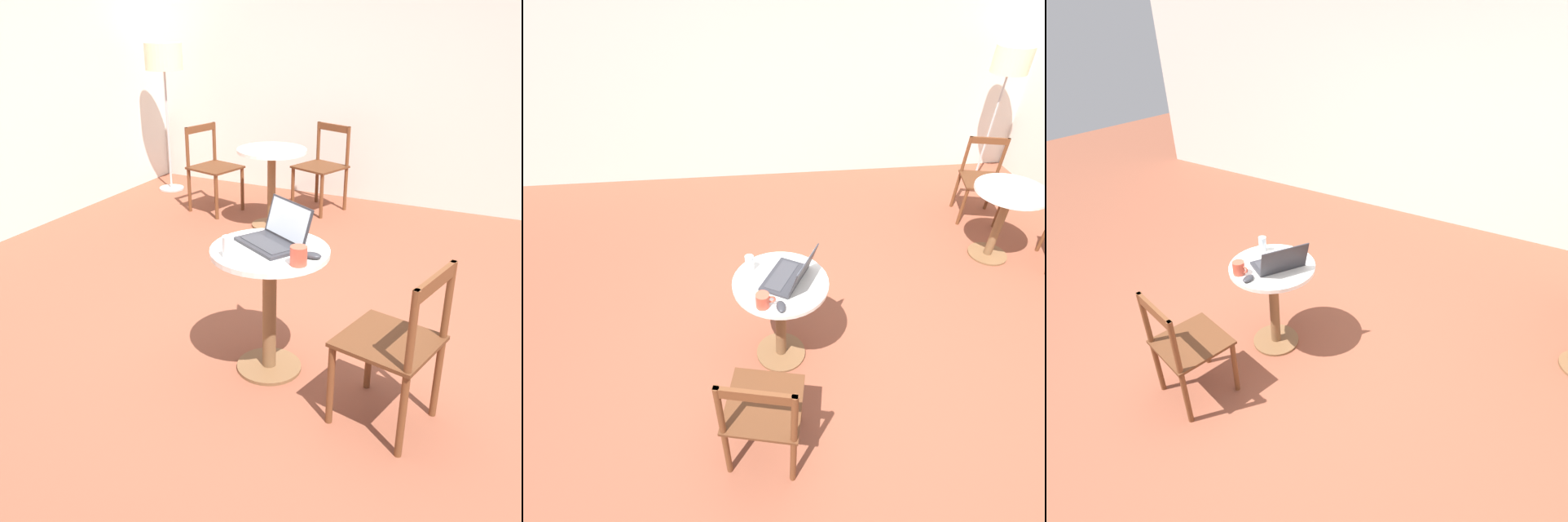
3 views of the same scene
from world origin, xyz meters
The scene contains 12 objects.
ground_plane centered at (0.00, 0.00, 0.00)m, with size 16.00×16.00×0.00m, color brown.
wall_side centered at (3.23, 0.00, 1.35)m, with size 0.06×9.40×2.70m.
cafe_table_near centered at (-0.23, 0.18, 0.55)m, with size 0.64×0.64×0.75m.
cafe_table_mid centered at (1.98, 1.19, 0.55)m, with size 0.64×0.64×0.75m.
chair_near_front centered at (-0.41, -0.57, 0.45)m, with size 0.52×0.52×0.86m.
chair_mid_right centered at (2.68, 0.94, 0.45)m, with size 0.55×0.55×0.86m.
chair_mid_back centered at (2.17, 1.93, 0.45)m, with size 0.53×0.53×0.86m.
floor_lamp centered at (2.62, 2.76, 1.40)m, with size 0.40×0.40×1.60m.
laptop centered at (-0.16, 0.18, 0.79)m, with size 0.42×0.45×0.22m.
mouse centered at (-0.25, -0.07, 0.76)m, with size 0.06×0.10×0.03m.
mug centered at (-0.36, -0.04, 0.80)m, with size 0.13×0.09×0.10m.
drinking_glass centered at (-0.43, 0.32, 0.80)m, with size 0.06×0.06×0.11m.
Camera 1 is at (-2.83, -1.02, 1.91)m, focal length 40.00 mm.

